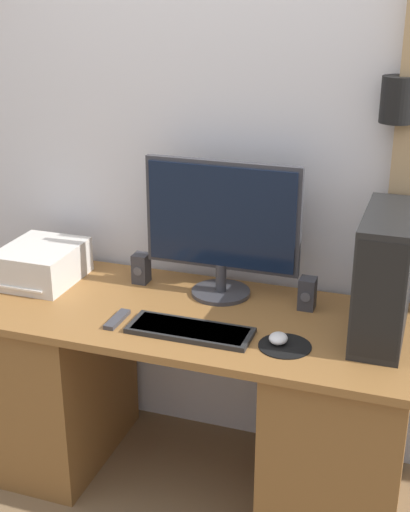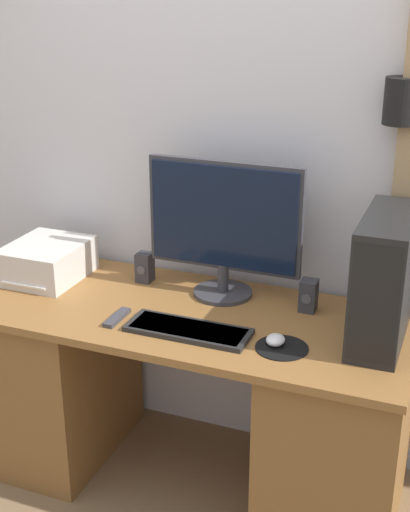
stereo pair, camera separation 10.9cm
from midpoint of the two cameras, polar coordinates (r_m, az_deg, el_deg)
The scene contains 11 objects.
wall_back at distance 2.84m, azimuth 0.11°, elevation 10.01°, with size 6.40×0.17×2.70m.
desk at distance 2.85m, azimuth -2.55°, elevation -11.07°, with size 1.69×0.70×0.76m.
monitor at distance 2.71m, azimuth 0.20°, elevation 2.64°, with size 0.61×0.23×0.54m.
keyboard at distance 2.52m, azimuth -2.44°, elevation -5.96°, with size 0.44×0.16×0.02m.
mousepad at distance 2.44m, azimuth 5.14°, elevation -7.20°, with size 0.18×0.18×0.00m.
mouse at distance 2.45m, azimuth 4.61°, elevation -6.59°, with size 0.06×0.07×0.04m.
computer_tower at distance 2.48m, azimuth 12.97°, elevation -1.55°, with size 0.17×0.46×0.44m.
printer at distance 3.00m, azimuth -13.96°, elevation -0.61°, with size 0.29×0.35×0.15m.
speaker_left at distance 2.92m, azimuth -6.20°, elevation -0.99°, with size 0.06×0.07×0.12m.
speaker_right at distance 2.69m, azimuth 7.04°, elevation -3.01°, with size 0.06×0.07×0.12m.
remote_control at distance 2.62m, azimuth -8.23°, elevation -5.05°, with size 0.04×0.15×0.02m.
Camera 1 is at (0.85, -1.90, 1.93)m, focal length 50.00 mm.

